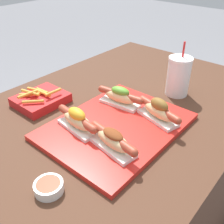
{
  "coord_description": "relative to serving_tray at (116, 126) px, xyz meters",
  "views": [
    {
      "loc": [
        -0.6,
        -0.55,
        1.27
      ],
      "look_at": [
        -0.04,
        -0.07,
        0.8
      ],
      "focal_mm": 42.0,
      "sensor_mm": 36.0,
      "label": 1
    }
  ],
  "objects": [
    {
      "name": "serving_tray",
      "position": [
        0.0,
        0.0,
        0.0
      ],
      "size": [
        0.48,
        0.37,
        0.02
      ],
      "color": "red",
      "rests_on": "patio_table"
    },
    {
      "name": "drink_cup",
      "position": [
        0.35,
        -0.03,
        0.07
      ],
      "size": [
        0.1,
        0.1,
        0.22
      ],
      "color": "white",
      "rests_on": "patio_table"
    },
    {
      "name": "hot_dog_1",
      "position": [
        0.12,
        -0.09,
        0.04
      ],
      "size": [
        0.1,
        0.19,
        0.08
      ],
      "color": "white",
      "rests_on": "serving_tray"
    },
    {
      "name": "hot_dog_2",
      "position": [
        -0.1,
        0.08,
        0.04
      ],
      "size": [
        0.08,
        0.2,
        0.08
      ],
      "color": "white",
      "rests_on": "serving_tray"
    },
    {
      "name": "patio_table",
      "position": [
        0.04,
        0.09,
        -0.38
      ],
      "size": [
        1.5,
        0.89,
        0.75
      ],
      "color": "#4C2D1E",
      "rests_on": "ground_plane"
    },
    {
      "name": "sauce_bowl",
      "position": [
        -0.32,
        -0.04,
        0.01
      ],
      "size": [
        0.08,
        0.08,
        0.03
      ],
      "color": "white",
      "rests_on": "patio_table"
    },
    {
      "name": "hot_dog_3",
      "position": [
        0.11,
        0.07,
        0.04
      ],
      "size": [
        0.08,
        0.2,
        0.07
      ],
      "color": "white",
      "rests_on": "serving_tray"
    },
    {
      "name": "hot_dog_0",
      "position": [
        -0.1,
        -0.07,
        0.04
      ],
      "size": [
        0.08,
        0.19,
        0.06
      ],
      "color": "white",
      "rests_on": "serving_tray"
    },
    {
      "name": "fries_basket",
      "position": [
        -0.07,
        0.33,
        0.01
      ],
      "size": [
        0.19,
        0.16,
        0.06
      ],
      "color": "red",
      "rests_on": "patio_table"
    }
  ]
}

